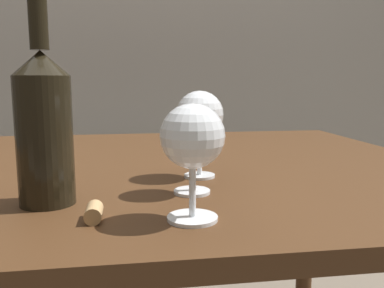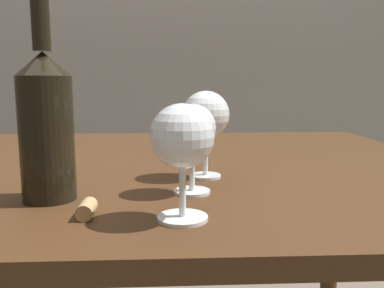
{
  "view_description": "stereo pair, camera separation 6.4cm",
  "coord_description": "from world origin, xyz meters",
  "px_view_note": "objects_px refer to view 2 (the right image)",
  "views": [
    {
      "loc": [
        -0.02,
        -0.88,
        0.91
      ],
      "look_at": [
        0.08,
        -0.26,
        0.81
      ],
      "focal_mm": 38.23,
      "sensor_mm": 36.0,
      "label": 1
    },
    {
      "loc": [
        0.05,
        -0.89,
        0.91
      ],
      "look_at": [
        0.08,
        -0.26,
        0.81
      ],
      "focal_mm": 38.23,
      "sensor_mm": 36.0,
      "label": 2
    }
  ],
  "objects_px": {
    "wine_glass_white": "(192,131)",
    "cork": "(87,209)",
    "wine_glass_cabernet": "(182,140)",
    "wine_bottle": "(46,122)",
    "wine_glass_chardonnay": "(206,116)"
  },
  "relations": [
    {
      "from": "wine_glass_white",
      "to": "cork",
      "type": "height_order",
      "value": "wine_glass_white"
    },
    {
      "from": "wine_glass_cabernet",
      "to": "wine_bottle",
      "type": "xyz_separation_m",
      "value": [
        -0.2,
        0.1,
        0.01
      ]
    },
    {
      "from": "cork",
      "to": "wine_glass_white",
      "type": "bearing_deg",
      "value": 37.19
    },
    {
      "from": "wine_glass_cabernet",
      "to": "cork",
      "type": "relative_size",
      "value": 3.59
    },
    {
      "from": "wine_glass_chardonnay",
      "to": "wine_bottle",
      "type": "relative_size",
      "value": 0.51
    },
    {
      "from": "wine_glass_cabernet",
      "to": "wine_glass_chardonnay",
      "type": "distance_m",
      "value": 0.24
    },
    {
      "from": "wine_bottle",
      "to": "cork",
      "type": "xyz_separation_m",
      "value": [
        0.07,
        -0.09,
        -0.11
      ]
    },
    {
      "from": "wine_glass_white",
      "to": "wine_bottle",
      "type": "distance_m",
      "value": 0.22
    },
    {
      "from": "wine_glass_chardonnay",
      "to": "cork",
      "type": "relative_size",
      "value": 3.82
    },
    {
      "from": "cork",
      "to": "wine_bottle",
      "type": "bearing_deg",
      "value": 130.33
    },
    {
      "from": "wine_glass_cabernet",
      "to": "wine_glass_chardonnay",
      "type": "relative_size",
      "value": 0.94
    },
    {
      "from": "wine_glass_chardonnay",
      "to": "wine_bottle",
      "type": "height_order",
      "value": "wine_bottle"
    },
    {
      "from": "wine_glass_white",
      "to": "wine_bottle",
      "type": "height_order",
      "value": "wine_bottle"
    },
    {
      "from": "wine_bottle",
      "to": "cork",
      "type": "distance_m",
      "value": 0.15
    },
    {
      "from": "wine_glass_cabernet",
      "to": "wine_glass_white",
      "type": "bearing_deg",
      "value": 81.57
    }
  ]
}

